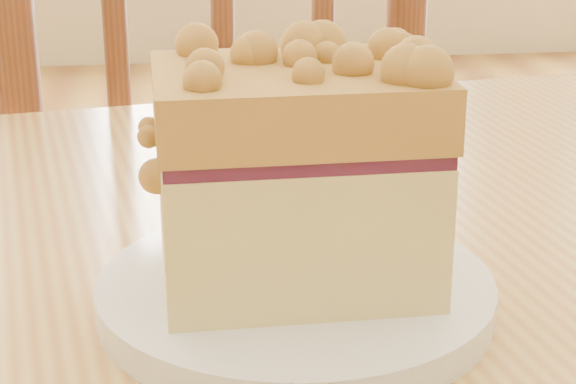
{
  "coord_description": "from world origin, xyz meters",
  "views": [
    {
      "loc": [
        -0.19,
        -0.36,
        0.97
      ],
      "look_at": [
        -0.13,
        0.11,
        0.8
      ],
      "focal_mm": 62.0,
      "sensor_mm": 36.0,
      "label": 1
    }
  ],
  "objects": [
    {
      "name": "cake_slice",
      "position": [
        -0.13,
        0.08,
        0.83
      ],
      "size": [
        0.14,
        0.1,
        0.12
      ],
      "rotation": [
        0.0,
        0.0,
        0.02
      ],
      "color": "#F5E58A",
      "rests_on": "plate"
    },
    {
      "name": "cafe_chair_main",
      "position": [
        -0.17,
        0.72,
        0.52
      ],
      "size": [
        0.55,
        0.55,
        1.03
      ],
      "rotation": [
        0.0,
        0.0,
        3.35
      ],
      "color": "#593018",
      "rests_on": "ground"
    },
    {
      "name": "plate",
      "position": [
        -0.13,
        0.08,
        0.76
      ],
      "size": [
        0.2,
        0.2,
        0.02
      ],
      "color": "white",
      "rests_on": "cafe_table_main"
    }
  ]
}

